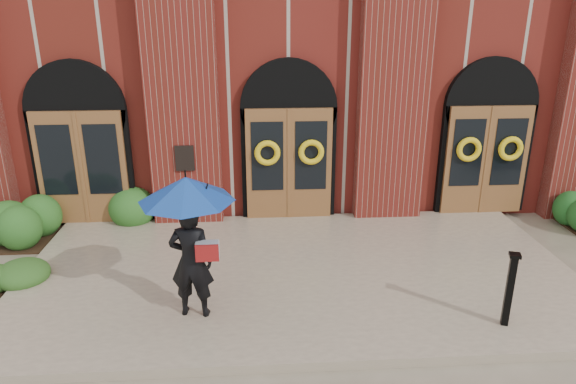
{
  "coord_description": "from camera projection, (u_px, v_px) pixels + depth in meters",
  "views": [
    {
      "loc": [
        -0.76,
        -8.2,
        4.64
      ],
      "look_at": [
        -0.14,
        1.0,
        1.36
      ],
      "focal_mm": 32.0,
      "sensor_mm": 36.0,
      "label": 1
    }
  ],
  "objects": [
    {
      "name": "hedge_wall_left",
      "position": [
        47.0,
        219.0,
        10.91
      ],
      "size": [
        3.39,
        1.36,
        0.87
      ],
      "primitive_type": "ellipsoid",
      "color": "#26551C",
      "rests_on": "ground"
    },
    {
      "name": "metal_post",
      "position": [
        510.0,
        288.0,
        7.56
      ],
      "size": [
        0.2,
        0.2,
        1.18
      ],
      "rotation": [
        0.0,
        0.0,
        -0.33
      ],
      "color": "black",
      "rests_on": "landing"
    },
    {
      "name": "man_with_umbrella",
      "position": [
        189.0,
        221.0,
        7.51
      ],
      "size": [
        1.58,
        1.58,
        2.25
      ],
      "rotation": [
        0.0,
        0.0,
        3.01
      ],
      "color": "black",
      "rests_on": "landing"
    },
    {
      "name": "ground",
      "position": [
        299.0,
        281.0,
        9.31
      ],
      "size": [
        90.0,
        90.0,
        0.0
      ],
      "primitive_type": "plane",
      "color": "gray",
      "rests_on": "ground"
    },
    {
      "name": "church_building",
      "position": [
        276.0,
        47.0,
        16.39
      ],
      "size": [
        16.2,
        12.53,
        7.0
      ],
      "color": "#5F1A14",
      "rests_on": "ground"
    },
    {
      "name": "landing",
      "position": [
        298.0,
        273.0,
        9.43
      ],
      "size": [
        10.0,
        5.3,
        0.15
      ],
      "primitive_type": "cube",
      "color": "tan",
      "rests_on": "ground"
    },
    {
      "name": "hedge_front_left",
      "position": [
        7.0,
        279.0,
        8.91
      ],
      "size": [
        1.3,
        1.11,
        0.46
      ],
      "primitive_type": "ellipsoid",
      "color": "#274B1A",
      "rests_on": "ground"
    }
  ]
}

